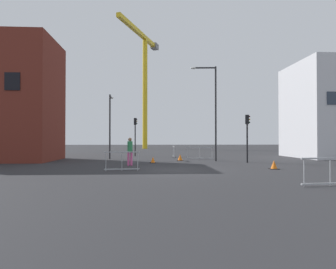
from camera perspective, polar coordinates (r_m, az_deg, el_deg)
The scene contains 14 objects.
ground at distance 17.41m, azimuth 1.57°, elevation -6.72°, with size 160.00×160.00×0.00m, color #28282B.
construction_crane at distance 57.60m, azimuth -4.52°, elevation 11.73°, with size 7.00×16.74×21.40m.
streetlamp_tall at distance 24.71m, azimuth 8.44°, elevation 5.53°, with size 2.07×0.33×7.66m.
streetlamp_short at distance 27.61m, azimuth -10.90°, elevation 2.65°, with size 0.44×1.51×5.77m.
traffic_light_island at distance 31.55m, azimuth -6.22°, elevation 0.75°, with size 0.38×0.25×3.98m.
traffic_light_median at distance 23.53m, azimuth 14.77°, elevation 0.79°, with size 0.39×0.31×3.61m.
pedestrian_walking at distance 20.36m, azimuth -7.21°, elevation -2.78°, with size 0.34×0.34×1.87m.
safety_barrier_rear at distance 29.51m, azimuth 1.08°, elevation -3.24°, with size 0.09×2.09×1.08m.
safety_barrier_right_run at distance 12.95m, azimuth 28.36°, elevation -6.12°, with size 2.42×0.35×1.08m.
safety_barrier_left_run at distance 26.65m, azimuth 6.02°, elevation -3.48°, with size 2.40×0.31×1.08m.
safety_barrier_front at distance 17.06m, azimuth -8.71°, elevation -4.94°, with size 1.95×0.31×1.08m.
traffic_cone_striped at distance 24.93m, azimuth 2.30°, elevation -4.40°, with size 0.53×0.53×0.53m.
traffic_cone_on_verge at distance 18.93m, azimuth 19.42°, elevation -5.48°, with size 0.51×0.51×0.52m.
traffic_cone_by_barrier at distance 22.57m, azimuth -2.86°, elevation -4.86°, with size 0.46×0.46×0.46m.
Camera 1 is at (-1.51, -17.26, 1.76)m, focal length 32.21 mm.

